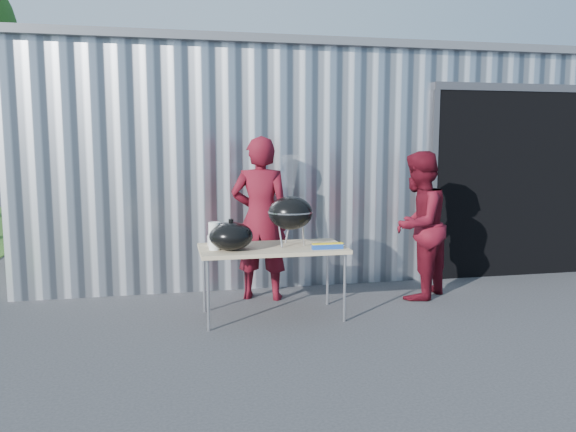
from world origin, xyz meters
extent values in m
plane|color=#313134|center=(0.00, 0.00, 0.00)|extent=(80.00, 80.00, 0.00)
cube|color=silver|center=(0.80, 4.70, 1.50)|extent=(8.00, 6.00, 3.00)
cube|color=slate|center=(0.80, 4.70, 3.05)|extent=(8.20, 6.20, 0.10)
cube|color=black|center=(3.30, 2.27, 1.25)|extent=(2.40, 1.20, 2.50)
cube|color=#4C4C51|center=(3.30, 1.70, 2.55)|extent=(2.52, 0.08, 0.10)
cube|color=tan|center=(-0.31, 0.52, 0.73)|extent=(1.50, 0.75, 0.04)
cylinder|color=silver|center=(-1.00, 0.21, 0.35)|extent=(0.03, 0.03, 0.71)
cylinder|color=silver|center=(0.38, 0.21, 0.35)|extent=(0.03, 0.03, 0.71)
cylinder|color=silver|center=(-1.00, 0.84, 0.35)|extent=(0.03, 0.03, 0.71)
cylinder|color=silver|center=(0.38, 0.84, 0.35)|extent=(0.03, 0.03, 0.71)
ellipsoid|color=black|center=(-0.11, 0.55, 1.09)|extent=(0.47, 0.47, 0.35)
cylinder|color=silver|center=(-0.11, 0.55, 1.11)|extent=(0.48, 0.48, 0.02)
cylinder|color=silver|center=(-0.11, 0.55, 1.12)|extent=(0.45, 0.45, 0.01)
cylinder|color=silver|center=(-0.11, 0.69, 0.87)|extent=(0.02, 0.02, 0.24)
cylinder|color=silver|center=(-0.23, 0.48, 0.87)|extent=(0.02, 0.02, 0.24)
cylinder|color=silver|center=(0.01, 0.48, 0.87)|extent=(0.02, 0.02, 0.24)
cylinder|color=#C27445|center=(-0.25, 0.55, 1.14)|extent=(0.02, 0.14, 0.02)
cylinder|color=#C27445|center=(-0.21, 0.55, 1.14)|extent=(0.02, 0.14, 0.02)
cylinder|color=#C27445|center=(-0.17, 0.55, 1.14)|extent=(0.02, 0.14, 0.02)
cylinder|color=#C27445|center=(-0.13, 0.55, 1.14)|extent=(0.02, 0.14, 0.02)
cylinder|color=#C27445|center=(-0.09, 0.55, 1.14)|extent=(0.02, 0.14, 0.02)
cylinder|color=#C27445|center=(-0.05, 0.55, 1.14)|extent=(0.02, 0.14, 0.02)
cylinder|color=#C27445|center=(-0.01, 0.55, 1.14)|extent=(0.02, 0.14, 0.02)
cylinder|color=#C27445|center=(0.03, 0.55, 1.14)|extent=(0.02, 0.14, 0.02)
cone|color=silver|center=(-0.11, 0.55, 1.42)|extent=(0.20, 0.20, 0.55)
ellipsoid|color=black|center=(-0.75, 0.42, 0.89)|extent=(0.44, 0.44, 0.29)
cylinder|color=black|center=(-0.75, 0.42, 1.05)|extent=(0.05, 0.05, 0.03)
cylinder|color=white|center=(-0.91, 0.47, 0.89)|extent=(0.12, 0.12, 0.28)
cube|color=white|center=(-0.86, 0.71, 0.80)|extent=(0.20, 0.15, 0.10)
cube|color=#18429E|center=(0.21, 0.27, 0.78)|extent=(0.32, 0.06, 0.05)
cube|color=yellow|center=(0.21, 0.27, 0.81)|extent=(0.32, 0.06, 0.01)
imported|color=#580D19|center=(-0.31, 1.25, 0.95)|extent=(0.80, 0.65, 1.90)
imported|color=#580D19|center=(1.50, 0.91, 0.86)|extent=(1.06, 1.04, 1.73)
camera|label=1|loc=(-1.34, -5.11, 1.82)|focal=35.00mm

